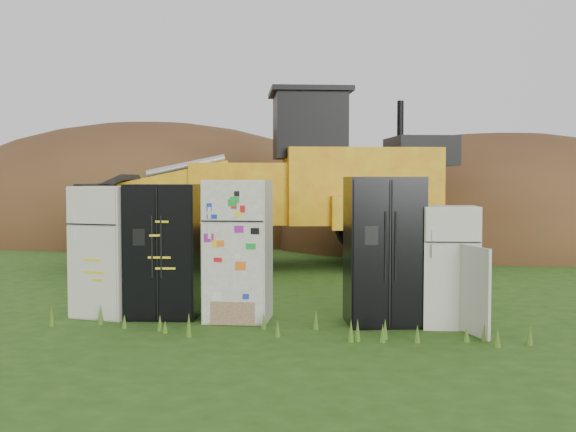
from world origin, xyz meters
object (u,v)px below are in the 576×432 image
fridge_black_right (384,251)px  fridge_sticker (238,250)px  fridge_leftmost (109,251)px  fridge_open_door (449,266)px  fridge_black_side (164,251)px  wheel_loader (265,178)px

fridge_black_right → fridge_sticker: bearing=168.8°
fridge_sticker → fridge_leftmost: bearing=176.9°
fridge_black_right → fridge_open_door: fridge_black_right is taller
fridge_leftmost → fridge_black_side: fridge_black_side is taller
fridge_black_side → fridge_black_right: bearing=-6.2°
fridge_leftmost → fridge_black_right: (3.84, 0.03, 0.07)m
fridge_leftmost → fridge_sticker: fridge_sticker is taller
fridge_black_right → wheel_loader: bearing=102.0°
fridge_open_door → wheel_loader: size_ratio=0.20×
fridge_black_right → fridge_open_door: bearing=-13.9°
fridge_open_door → fridge_sticker: bearing=176.6°
fridge_black_right → fridge_open_door: size_ratio=1.24×
fridge_leftmost → fridge_open_door: bearing=10.7°
fridge_black_side → fridge_sticker: 1.07m
fridge_black_right → fridge_black_side: bearing=167.5°
fridge_open_door → wheel_loader: wheel_loader is taller
fridge_black_side → fridge_open_door: bearing=-6.5°
fridge_black_side → wheel_loader: size_ratio=0.23×
fridge_black_side → fridge_sticker: (1.07, -0.05, 0.03)m
fridge_black_side → fridge_open_door: (3.89, -0.02, -0.14)m
fridge_black_right → wheel_loader: size_ratio=0.24×
fridge_black_right → fridge_open_door: (0.85, -0.02, -0.19)m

